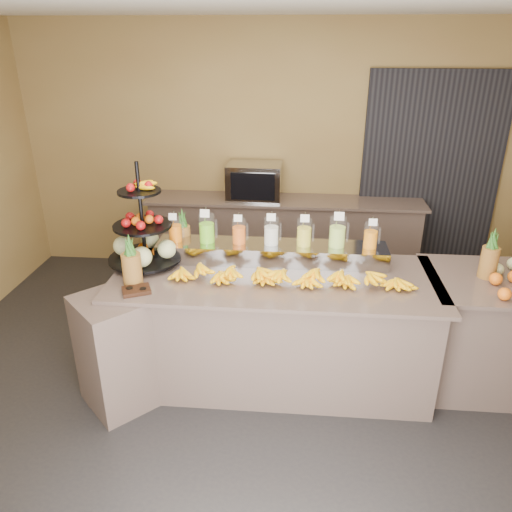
# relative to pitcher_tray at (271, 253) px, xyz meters

# --- Properties ---
(ground) EXTENTS (6.00, 6.00, 0.00)m
(ground) POSITION_rel_pitcher_tray_xyz_m (0.05, -0.58, -1.01)
(ground) COLOR black
(ground) RESTS_ON ground
(room_envelope) EXTENTS (6.04, 5.02, 2.82)m
(room_envelope) POSITION_rel_pitcher_tray_xyz_m (0.24, 0.21, 0.87)
(room_envelope) COLOR olive
(room_envelope) RESTS_ON ground
(buffet_counter) EXTENTS (2.75, 1.25, 0.93)m
(buffet_counter) POSITION_rel_pitcher_tray_xyz_m (-0.07, -0.32, -0.54)
(buffet_counter) COLOR gray
(buffet_counter) RESTS_ON ground
(right_counter) EXTENTS (1.08, 0.88, 0.93)m
(right_counter) POSITION_rel_pitcher_tray_xyz_m (1.75, -0.18, -0.54)
(right_counter) COLOR gray
(right_counter) RESTS_ON ground
(back_ledge) EXTENTS (3.10, 0.55, 0.93)m
(back_ledge) POSITION_rel_pitcher_tray_xyz_m (0.05, 1.67, -0.54)
(back_ledge) COLOR gray
(back_ledge) RESTS_ON ground
(pitcher_tray) EXTENTS (1.85, 0.30, 0.15)m
(pitcher_tray) POSITION_rel_pitcher_tray_xyz_m (0.00, 0.00, 0.00)
(pitcher_tray) COLOR gray
(pitcher_tray) RESTS_ON buffet_counter
(juice_pitcher_orange_a) EXTENTS (0.11, 0.11, 0.26)m
(juice_pitcher_orange_a) POSITION_rel_pitcher_tray_xyz_m (-0.78, -0.00, 0.16)
(juice_pitcher_orange_a) COLOR silver
(juice_pitcher_orange_a) RESTS_ON pitcher_tray
(juice_pitcher_green) EXTENTS (0.13, 0.13, 0.31)m
(juice_pitcher_green) POSITION_rel_pitcher_tray_xyz_m (-0.52, -0.00, 0.18)
(juice_pitcher_green) COLOR silver
(juice_pitcher_green) RESTS_ON pitcher_tray
(juice_pitcher_orange_b) EXTENTS (0.11, 0.11, 0.27)m
(juice_pitcher_orange_b) POSITION_rel_pitcher_tray_xyz_m (-0.26, -0.00, 0.17)
(juice_pitcher_orange_b) COLOR silver
(juice_pitcher_orange_b) RESTS_ON pitcher_tray
(juice_pitcher_milk) EXTENTS (0.12, 0.12, 0.29)m
(juice_pitcher_milk) POSITION_rel_pitcher_tray_xyz_m (-0.00, -0.00, 0.17)
(juice_pitcher_milk) COLOR silver
(juice_pitcher_milk) RESTS_ON pitcher_tray
(juice_pitcher_lemon) EXTENTS (0.12, 0.12, 0.29)m
(juice_pitcher_lemon) POSITION_rel_pitcher_tray_xyz_m (0.26, -0.00, 0.17)
(juice_pitcher_lemon) COLOR silver
(juice_pitcher_lemon) RESTS_ON pitcher_tray
(juice_pitcher_lime) EXTENTS (0.13, 0.14, 0.32)m
(juice_pitcher_lime) POSITION_rel_pitcher_tray_xyz_m (0.52, -0.00, 0.18)
(juice_pitcher_lime) COLOR silver
(juice_pitcher_lime) RESTS_ON pitcher_tray
(juice_pitcher_orange_c) EXTENTS (0.11, 0.11, 0.27)m
(juice_pitcher_orange_c) POSITION_rel_pitcher_tray_xyz_m (0.78, -0.00, 0.17)
(juice_pitcher_orange_c) COLOR silver
(juice_pitcher_orange_c) RESTS_ON pitcher_tray
(banana_heap) EXTENTS (1.80, 0.16, 0.15)m
(banana_heap) POSITION_rel_pitcher_tray_xyz_m (0.12, -0.36, -0.00)
(banana_heap) COLOR yellow
(banana_heap) RESTS_ON buffet_counter
(fruit_stand) EXTENTS (0.73, 0.73, 0.83)m
(fruit_stand) POSITION_rel_pitcher_tray_xyz_m (-0.97, -0.12, 0.14)
(fruit_stand) COLOR black
(fruit_stand) RESTS_ON buffet_counter
(condiment_caddy) EXTENTS (0.24, 0.21, 0.03)m
(condiment_caddy) POSITION_rel_pitcher_tray_xyz_m (-0.93, -0.62, -0.06)
(condiment_caddy) COLOR black
(condiment_caddy) RESTS_ON buffet_counter
(pineapple_left_a) EXTENTS (0.14, 0.14, 0.40)m
(pineapple_left_a) POSITION_rel_pitcher_tray_xyz_m (-0.99, -0.50, 0.07)
(pineapple_left_a) COLOR brown
(pineapple_left_a) RESTS_ON buffet_counter
(pineapple_left_b) EXTENTS (0.12, 0.12, 0.39)m
(pineapple_left_b) POSITION_rel_pitcher_tray_xyz_m (-0.75, 0.14, 0.07)
(pineapple_left_b) COLOR brown
(pineapple_left_b) RESTS_ON buffet_counter
(oven_warmer) EXTENTS (0.61, 0.43, 0.40)m
(oven_warmer) POSITION_rel_pitcher_tray_xyz_m (-0.29, 1.67, 0.12)
(oven_warmer) COLOR gray
(oven_warmer) RESTS_ON back_ledge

